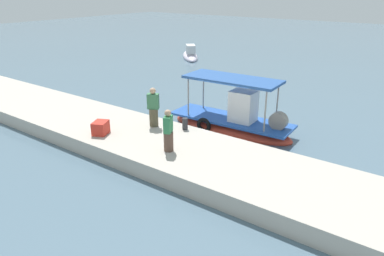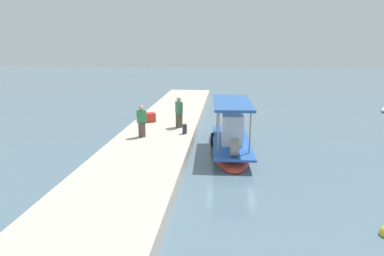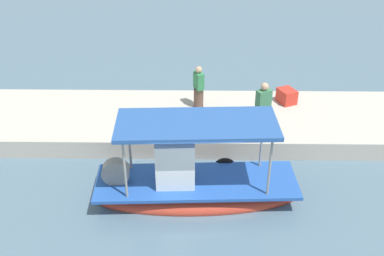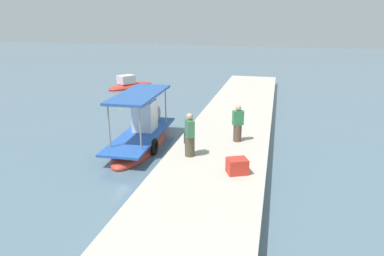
{
  "view_description": "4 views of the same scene",
  "coord_description": "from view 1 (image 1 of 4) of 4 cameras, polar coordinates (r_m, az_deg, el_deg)",
  "views": [
    {
      "loc": [
        7.95,
        -14.2,
        6.5
      ],
      "look_at": [
        -0.5,
        -2.56,
        0.81
      ],
      "focal_mm": 33.79,
      "sensor_mm": 36.0,
      "label": 1
    },
    {
      "loc": [
        16.05,
        -0.42,
        5.32
      ],
      "look_at": [
        0.17,
        -2.04,
        1.24
      ],
      "focal_mm": 30.97,
      "sensor_mm": 36.0,
      "label": 2
    },
    {
      "loc": [
        -0.04,
        10.75,
        8.79
      ],
      "look_at": [
        0.15,
        -2.56,
        0.94
      ],
      "focal_mm": 42.95,
      "sensor_mm": 36.0,
      "label": 3
    },
    {
      "loc": [
        -14.83,
        -6.2,
        5.93
      ],
      "look_at": [
        0.63,
        -2.42,
        0.87
      ],
      "focal_mm": 32.87,
      "sensor_mm": 36.0,
      "label": 4
    }
  ],
  "objects": [
    {
      "name": "ground_plane",
      "position": [
        17.53,
        6.25,
        -0.31
      ],
      "size": [
        120.0,
        120.0,
        0.0
      ],
      "primitive_type": "plane",
      "color": "slate"
    },
    {
      "name": "dock_quay",
      "position": [
        14.3,
        -1.9,
        -4.01
      ],
      "size": [
        36.0,
        3.99,
        0.65
      ],
      "primitive_type": "cube",
      "color": "#BEB5A7",
      "rests_on": "ground_plane"
    },
    {
      "name": "moored_boat_near",
      "position": [
        35.37,
        -0.28,
        11.42
      ],
      "size": [
        4.32,
        4.68,
        1.54
      ],
      "color": "silver",
      "rests_on": "ground_plane"
    },
    {
      "name": "cargo_crate",
      "position": [
        15.65,
        -14.22,
        0.03
      ],
      "size": [
        0.79,
        0.86,
        0.55
      ],
      "primitive_type": "cube",
      "rotation": [
        0.0,
        0.0,
        2.01
      ],
      "color": "red",
      "rests_on": "dock_quay"
    },
    {
      "name": "fisherman_near_bollard",
      "position": [
        15.95,
        -6.11,
        3.0
      ],
      "size": [
        0.57,
        0.53,
        1.75
      ],
      "color": "brown",
      "rests_on": "dock_quay"
    },
    {
      "name": "mooring_bollard",
      "position": [
        15.66,
        -1.11,
        0.67
      ],
      "size": [
        0.24,
        0.24,
        0.51
      ],
      "primitive_type": "cylinder",
      "color": "#2D2D33",
      "rests_on": "dock_quay"
    },
    {
      "name": "fisherman_by_crate",
      "position": [
        13.48,
        -3.76,
        -0.72
      ],
      "size": [
        0.48,
        0.53,
        1.64
      ],
      "color": "brown",
      "rests_on": "dock_quay"
    },
    {
      "name": "main_fishing_boat",
      "position": [
        17.25,
        6.42,
        0.95
      ],
      "size": [
        6.22,
        2.12,
        2.93
      ],
      "color": "#C63C2A",
      "rests_on": "ground_plane"
    }
  ]
}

